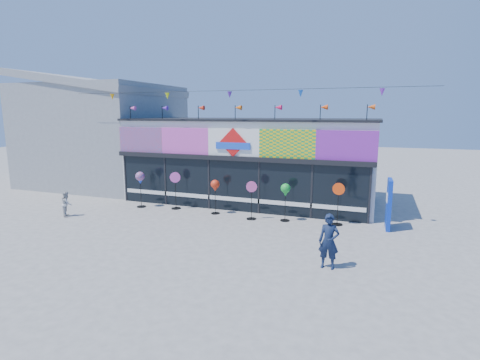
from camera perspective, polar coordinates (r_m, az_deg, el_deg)
The scene contains 12 objects.
ground at distance 14.04m, azimuth -6.09°, elevation -8.03°, with size 80.00×80.00×0.00m, color slate.
kite_shop at distance 18.98m, azimuth 1.76°, elevation 3.14°, with size 16.00×5.70×5.31m.
neighbour_building at distance 24.79m, azimuth -20.04°, elevation 6.87°, with size 8.18×7.20×6.87m.
blue_sign at distance 15.29m, azimuth 21.73°, elevation -3.43°, with size 0.20×0.97×1.92m.
spinner_0 at distance 18.03m, azimuth -14.97°, elevation 0.17°, with size 0.43×0.43×1.68m.
spinner_1 at distance 17.43m, azimuth -9.81°, elevation -1.44°, with size 0.46×0.44×1.71m.
spinner_2 at distance 16.30m, azimuth -3.82°, elevation -1.02°, with size 0.38×0.38×1.51m.
spinner_3 at distance 15.50m, azimuth 1.76°, elevation -2.96°, with size 0.44×0.41×1.61m.
spinner_4 at distance 15.28m, azimuth 6.94°, elevation -1.69°, with size 0.40×0.40×1.56m.
spinner_5 at distance 15.20m, azimuth 14.71°, elevation -3.39°, with size 0.47×0.43×1.69m.
adult_man at distance 11.00m, azimuth 13.39°, elevation -9.10°, with size 0.58×0.38×1.59m, color #121D3A.
child at distance 17.68m, azimuth -24.89°, elevation -3.30°, with size 0.52×0.30×1.08m, color #BBBBBB.
Camera 1 is at (5.97, -11.93, 4.37)m, focal length 28.00 mm.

